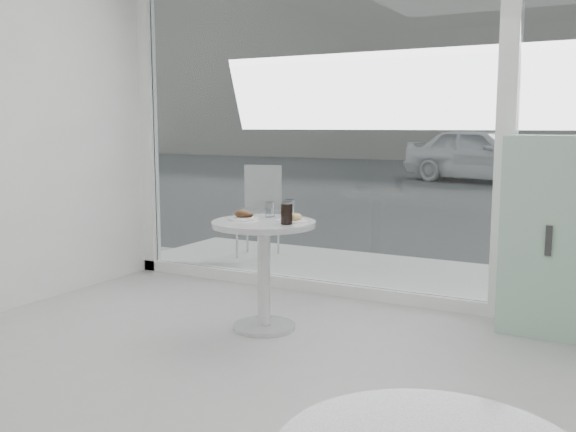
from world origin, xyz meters
The scene contains 12 objects.
storefront centered at (0.07, 3.00, 1.71)m, with size 5.00×0.14×3.00m.
main_table centered at (-0.50, 1.90, 0.55)m, with size 0.72×0.72×0.77m.
patio_deck centered at (0.00, 3.80, 0.03)m, with size 5.60×1.60×0.05m, color white.
street centered at (0.00, 16.00, 0.00)m, with size 40.00×24.00×0.00m, color #373737.
mint_cabinet centered at (1.27, 2.78, 0.68)m, with size 0.64×0.45×1.36m.
patio_chair centered at (-1.75, 3.94, 0.59)m, with size 0.50×0.50×0.96m.
car_white centered at (-1.63, 14.71, 0.70)m, with size 1.66×4.13×1.41m, color white.
plate_fritter centered at (-0.66, 1.89, 0.80)m, with size 0.22×0.22×0.07m.
plate_donut centered at (-0.31, 1.97, 0.79)m, with size 0.22×0.22×0.05m.
water_tumbler_a centered at (-0.57, 2.10, 0.82)m, with size 0.07×0.07×0.11m.
water_tumbler_b centered at (-0.44, 2.15, 0.83)m, with size 0.08×0.08×0.13m.
cola_glass centered at (-0.29, 1.85, 0.84)m, with size 0.08×0.08×0.15m.
Camera 1 is at (1.74, -1.87, 1.42)m, focal length 40.00 mm.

